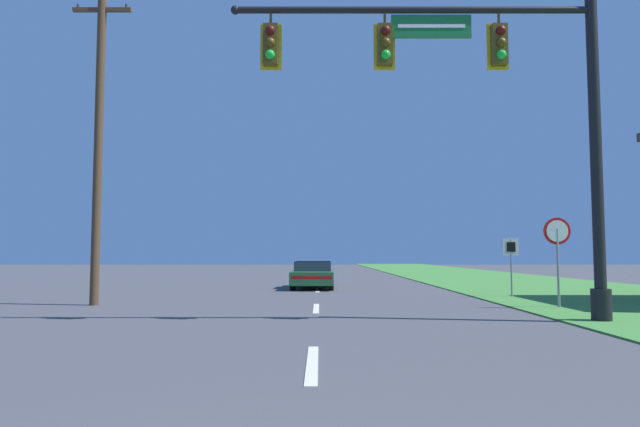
# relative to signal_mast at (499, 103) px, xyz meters

# --- Properties ---
(grass_verge_right) EXTENTS (10.00, 110.00, 0.04)m
(grass_verge_right) POSITION_rel_signal_mast_xyz_m (6.34, 19.19, -4.96)
(grass_verge_right) COLOR #428438
(grass_verge_right) RESTS_ON ground
(road_center_line) EXTENTS (0.16, 34.80, 0.01)m
(road_center_line) POSITION_rel_signal_mast_xyz_m (-4.16, 11.19, -4.97)
(road_center_line) COLOR silver
(road_center_line) RESTS_ON ground
(signal_mast) EXTENTS (8.59, 0.47, 8.01)m
(signal_mast) POSITION_rel_signal_mast_xyz_m (0.00, 0.00, 0.00)
(signal_mast) COLOR black
(signal_mast) RESTS_ON grass_verge_right
(car_ahead) EXTENTS (1.89, 4.57, 1.19)m
(car_ahead) POSITION_rel_signal_mast_xyz_m (-4.37, 12.73, -4.38)
(car_ahead) COLOR black
(car_ahead) RESTS_ON ground
(stop_sign) EXTENTS (0.76, 0.07, 2.50)m
(stop_sign) POSITION_rel_signal_mast_xyz_m (2.63, 3.19, -3.12)
(stop_sign) COLOR gray
(stop_sign) RESTS_ON grass_verge_right
(route_sign_post) EXTENTS (0.55, 0.06, 2.03)m
(route_sign_post) POSITION_rel_signal_mast_xyz_m (2.67, 7.24, -3.45)
(route_sign_post) COLOR gray
(route_sign_post) RESTS_ON grass_verge_right
(utility_pole_near) EXTENTS (1.80, 0.26, 9.95)m
(utility_pole_near) POSITION_rel_signal_mast_xyz_m (-10.79, 4.26, 0.15)
(utility_pole_near) COLOR #4C3823
(utility_pole_near) RESTS_ON ground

